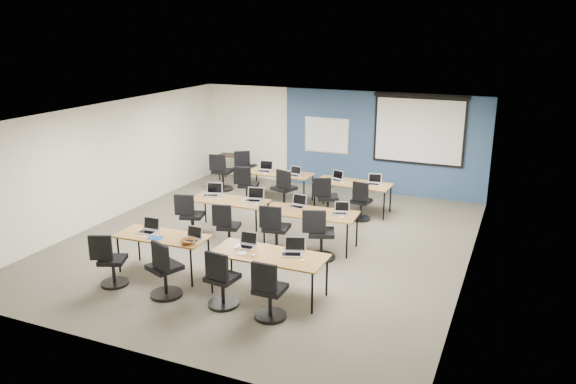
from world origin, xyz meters
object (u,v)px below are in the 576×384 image
at_px(training_table_back_left, 279,175).
at_px(task_chair_3, 269,295).
at_px(training_table_mid_right, 310,214).
at_px(spare_chair_a, 248,171).
at_px(training_table_back_right, 353,184).
at_px(task_chair_0, 110,264).
at_px(task_chair_2, 221,284).
at_px(spare_chair_b, 221,175).
at_px(laptop_9, 295,173).
at_px(utility_table, 233,159).
at_px(laptop_4, 213,192).
at_px(task_chair_6, 275,233).
at_px(laptop_0, 149,229).
at_px(task_chair_1, 164,274).
at_px(task_chair_8, 247,189).
at_px(task_chair_11, 361,204).
at_px(whiteboard, 327,136).
at_px(laptop_8, 265,169).
at_px(training_table_mid_left, 229,202).
at_px(laptop_5, 254,198).
at_px(task_chair_7, 320,238).
at_px(projector_screen, 419,126).
at_px(task_chair_9, 284,193).
at_px(training_table_front_left, 162,238).
at_px(task_chair_5, 227,230).
at_px(laptop_7, 341,211).
at_px(laptop_3, 293,250).
at_px(task_chair_10, 326,201).
at_px(laptop_10, 337,178).
at_px(training_table_front_right, 269,256).
at_px(task_chair_4, 191,220).
at_px(laptop_2, 247,243).
at_px(laptop_6, 298,204).

height_order(training_table_back_left, task_chair_3, task_chair_3).
height_order(training_table_mid_right, spare_chair_a, spare_chair_a).
distance_m(training_table_back_right, task_chair_0, 6.15).
bearing_deg(task_chair_2, spare_chair_b, 126.41).
height_order(laptop_9, utility_table, laptop_9).
xyz_separation_m(laptop_4, task_chair_6, (1.92, -0.87, -0.37)).
xyz_separation_m(laptop_0, spare_chair_a, (-0.94, 5.73, -0.37)).
xyz_separation_m(task_chair_0, task_chair_1, (1.12, 0.01, 0.03)).
relative_size(laptop_0, laptop_4, 0.94).
height_order(task_chair_8, task_chair_11, task_chair_8).
relative_size(whiteboard, laptop_8, 3.60).
xyz_separation_m(laptop_4, spare_chair_b, (-1.28, 2.60, -0.37)).
distance_m(training_table_mid_left, utility_table, 4.30).
distance_m(laptop_5, task_chair_7, 2.01).
relative_size(projector_screen, task_chair_9, 2.34).
relative_size(training_table_front_left, training_table_back_left, 0.97).
height_order(task_chair_6, laptop_8, task_chair_6).
bearing_deg(utility_table, task_chair_8, -56.65).
xyz_separation_m(task_chair_5, laptop_8, (-0.79, 3.42, 0.40)).
bearing_deg(task_chair_3, utility_table, 122.11).
distance_m(laptop_7, spare_chair_a, 5.09).
bearing_deg(task_chair_11, training_table_front_left, -112.22).
height_order(laptop_3, task_chair_10, task_chair_10).
height_order(task_chair_0, laptop_10, task_chair_0).
relative_size(whiteboard, task_chair_8, 1.27).
bearing_deg(task_chair_11, training_table_front_right, -86.57).
xyz_separation_m(task_chair_5, task_chair_9, (0.04, 2.76, 0.03)).
xyz_separation_m(task_chair_6, utility_table, (-3.42, 4.53, 0.22)).
bearing_deg(spare_chair_a, utility_table, 115.89).
xyz_separation_m(whiteboard, task_chair_1, (-0.19, -7.39, -1.03)).
bearing_deg(spare_chair_a, laptop_8, -76.46).
xyz_separation_m(laptop_10, utility_table, (-3.63, 1.36, -0.14)).
bearing_deg(laptop_0, utility_table, 101.81).
bearing_deg(laptop_3, laptop_9, 92.49).
bearing_deg(training_table_front_left, task_chair_4, 103.77).
xyz_separation_m(training_table_mid_left, laptop_10, (1.63, 2.45, 0.11)).
bearing_deg(laptop_10, whiteboard, 135.38).
distance_m(training_table_mid_right, task_chair_6, 0.86).
relative_size(laptop_3, task_chair_11, 0.37).
height_order(laptop_8, spare_chair_b, spare_chair_b).
distance_m(training_table_front_left, laptop_7, 3.54).
xyz_separation_m(laptop_2, task_chair_11, (0.83, 4.09, -0.40)).
bearing_deg(task_chair_4, training_table_back_left, 62.41).
height_order(projector_screen, utility_table, projector_screen).
distance_m(projector_screen, training_table_back_right, 2.48).
bearing_deg(training_table_mid_right, task_chair_1, -118.27).
height_order(projector_screen, laptop_5, projector_screen).
height_order(laptop_6, task_chair_10, task_chair_10).
relative_size(training_table_front_left, laptop_9, 5.59).
bearing_deg(task_chair_8, task_chair_2, -83.01).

